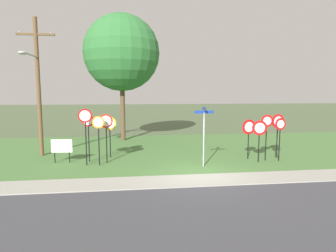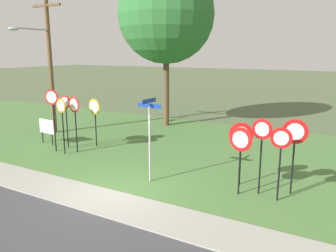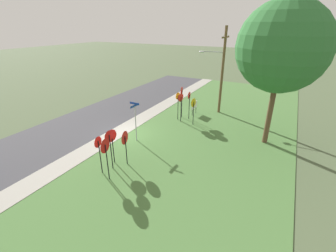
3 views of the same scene
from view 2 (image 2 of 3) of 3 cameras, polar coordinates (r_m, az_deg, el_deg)
ground_plane at (r=11.80m, az=-8.94°, el=-10.83°), size 160.00×160.00×0.00m
sidewalk_strip at (r=11.23m, az=-11.54°, el=-12.01°), size 44.00×1.60×0.06m
grass_median at (r=16.61m, az=4.05°, el=-3.71°), size 44.00×12.00×0.04m
stop_sign_near_left at (r=16.94m, az=-16.73°, el=2.49°), size 0.63×0.10×2.55m
stop_sign_near_right at (r=16.41m, az=-18.73°, el=3.03°), size 0.69×0.14×2.90m
stop_sign_far_left at (r=15.93m, az=-17.32°, el=1.82°), size 0.63×0.12×2.54m
stop_sign_far_center at (r=16.82m, az=-12.16°, el=2.30°), size 0.75×0.14×2.35m
stop_sign_far_right at (r=15.98m, az=-15.33°, el=2.25°), size 0.72×0.16×2.60m
yield_sign_near_left at (r=11.90m, az=12.09°, el=-2.17°), size 0.83×0.18×2.22m
yield_sign_near_right at (r=10.88m, az=18.32°, el=-3.40°), size 0.65×0.13×2.36m
yield_sign_far_left at (r=11.08m, az=11.97°, el=-3.13°), size 0.79×0.15×2.25m
yield_sign_far_right at (r=11.21m, az=15.36°, el=-2.09°), size 0.67×0.12×2.51m
yield_sign_center at (r=11.52m, az=20.40°, el=-1.98°), size 0.80×0.13×2.51m
street_name_post at (r=11.95m, az=-3.10°, el=-1.19°), size 0.96×0.82×2.99m
utility_pole at (r=20.14m, az=-19.56°, el=10.93°), size 2.10×2.53×7.92m
notice_board at (r=18.14m, az=-19.62°, el=-0.26°), size 1.10×0.13×1.25m
oak_tree_left at (r=21.21m, az=-0.31°, el=18.06°), size 5.75×5.75×9.56m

